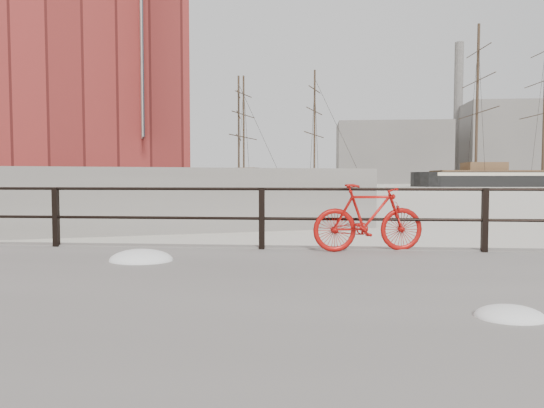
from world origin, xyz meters
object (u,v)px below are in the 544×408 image
(schooner_left, at_px, (204,188))
(schooner_mid, at_px, (278,187))
(workboat_far, at_px, (0,193))
(bicycle, at_px, (368,218))
(barque_black, at_px, (542,187))

(schooner_left, bearing_deg, schooner_mid, 40.36)
(schooner_left, xyz_separation_m, workboat_far, (-15.77, -26.45, 0.00))
(bicycle, relative_size, schooner_left, 0.07)
(schooner_left, bearing_deg, bicycle, -80.21)
(barque_black, bearing_deg, schooner_left, -166.47)
(barque_black, bearing_deg, workboat_far, -153.35)
(schooner_left, height_order, workboat_far, schooner_left)
(bicycle, bearing_deg, workboat_far, 117.74)
(schooner_mid, distance_m, workboat_far, 45.99)
(barque_black, height_order, schooner_left, barque_black)
(schooner_mid, height_order, workboat_far, schooner_mid)
(barque_black, bearing_deg, bicycle, -120.43)
(bicycle, xyz_separation_m, schooner_mid, (-7.40, 78.10, -0.88))
(schooner_left, distance_m, workboat_far, 30.79)
(barque_black, distance_m, workboat_far, 88.54)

